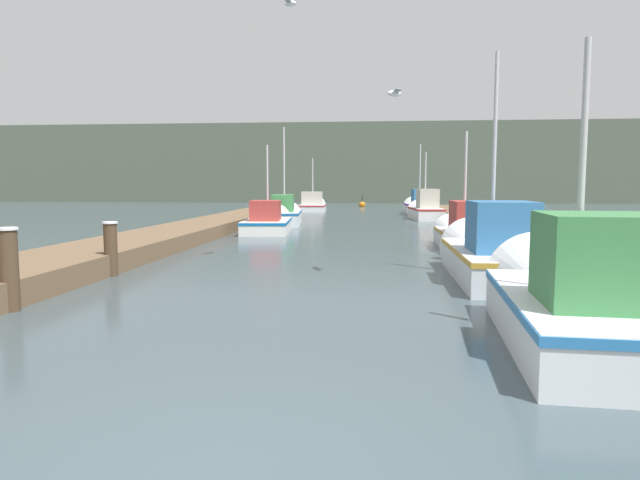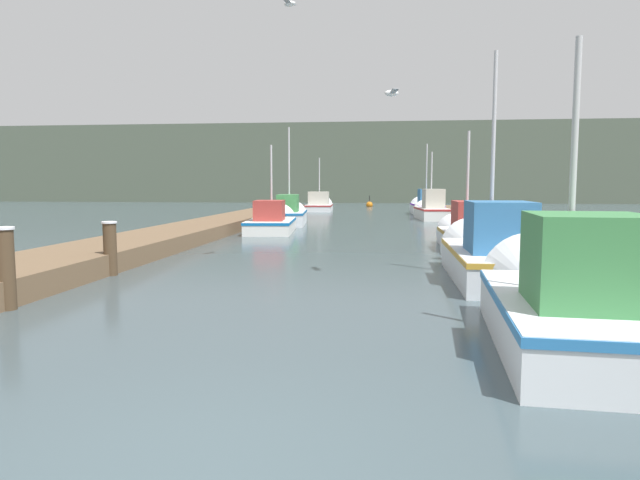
% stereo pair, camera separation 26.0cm
% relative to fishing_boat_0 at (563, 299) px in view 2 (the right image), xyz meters
% --- Properties ---
extents(dock_left, '(2.29, 40.00, 0.46)m').
position_rel_fishing_boat_0_xyz_m(dock_left, '(-9.16, 12.01, -0.25)').
color(dock_left, brown).
rests_on(dock_left, ground_plane).
extents(dock_right, '(2.29, 40.00, 0.46)m').
position_rel_fishing_boat_0_xyz_m(dock_right, '(2.20, 12.01, -0.25)').
color(dock_right, brown).
rests_on(dock_right, ground_plane).
extents(distant_shore_ridge, '(120.00, 16.00, 7.84)m').
position_rel_fishing_boat_0_xyz_m(distant_shore_ridge, '(-3.48, 56.27, 3.44)').
color(distant_shore_ridge, '#4C5647').
rests_on(distant_shore_ridge, ground_plane).
extents(fishing_boat_0, '(2.06, 4.85, 4.20)m').
position_rel_fishing_boat_0_xyz_m(fishing_boat_0, '(0.00, 0.00, 0.00)').
color(fishing_boat_0, silver).
rests_on(fishing_boat_0, ground_plane).
extents(fishing_boat_1, '(1.67, 5.19, 5.06)m').
position_rel_fishing_boat_0_xyz_m(fishing_boat_1, '(-0.10, 4.79, 0.01)').
color(fishing_boat_1, silver).
rests_on(fishing_boat_1, ground_plane).
extents(fishing_boat_2, '(1.45, 4.94, 3.88)m').
position_rel_fishing_boat_0_xyz_m(fishing_boat_2, '(0.14, 10.20, -0.04)').
color(fishing_boat_2, silver).
rests_on(fishing_boat_2, ground_plane).
extents(fishing_boat_3, '(2.11, 4.83, 4.01)m').
position_rel_fishing_boat_0_xyz_m(fishing_boat_3, '(-6.87, 15.36, -0.10)').
color(fishing_boat_3, silver).
rests_on(fishing_boat_3, ground_plane).
extents(fishing_boat_4, '(1.93, 4.85, 4.96)m').
position_rel_fishing_boat_0_xyz_m(fishing_boat_4, '(-6.88, 19.42, -0.02)').
color(fishing_boat_4, silver).
rests_on(fishing_boat_4, ground_plane).
extents(fishing_boat_5, '(1.78, 4.45, 3.97)m').
position_rel_fishing_boat_0_xyz_m(fishing_boat_5, '(0.11, 23.95, 0.03)').
color(fishing_boat_5, silver).
rests_on(fishing_boat_5, ground_plane).
extents(fishing_boat_6, '(1.83, 5.87, 4.74)m').
position_rel_fishing_boat_0_xyz_m(fishing_boat_6, '(0.14, 28.58, 0.01)').
color(fishing_boat_6, silver).
rests_on(fishing_boat_6, ground_plane).
extents(fishing_boat_7, '(1.98, 4.41, 4.30)m').
position_rel_fishing_boat_0_xyz_m(fishing_boat_7, '(-6.97, 32.45, -0.09)').
color(fishing_boat_7, silver).
rests_on(fishing_boat_7, ground_plane).
extents(mooring_piling_0, '(0.31, 0.31, 1.29)m').
position_rel_fishing_boat_0_xyz_m(mooring_piling_0, '(-8.06, 0.62, 0.17)').
color(mooring_piling_0, '#473523').
rests_on(mooring_piling_0, ground_plane).
extents(mooring_piling_1, '(0.31, 0.31, 1.24)m').
position_rel_fishing_boat_0_xyz_m(mooring_piling_1, '(0.99, 11.55, 0.14)').
color(mooring_piling_1, '#473523').
rests_on(mooring_piling_1, ground_plane).
extents(mooring_piling_2, '(0.32, 0.32, 1.15)m').
position_rel_fishing_boat_0_xyz_m(mooring_piling_2, '(-8.05, 3.93, 0.10)').
color(mooring_piling_2, '#473523').
rests_on(mooring_piling_2, ground_plane).
extents(channel_buoy, '(0.54, 0.54, 1.04)m').
position_rel_fishing_boat_0_xyz_m(channel_buoy, '(-3.69, 39.80, -0.33)').
color(channel_buoy, '#BF6513').
rests_on(channel_buoy, ground_plane).
extents(seagull_lead, '(0.31, 0.56, 0.12)m').
position_rel_fishing_boat_0_xyz_m(seagull_lead, '(-2.18, 3.99, 3.22)').
color(seagull_lead, white).
extents(seagull_1, '(0.31, 0.56, 0.12)m').
position_rel_fishing_boat_0_xyz_m(seagull_1, '(-4.48, 5.74, 5.51)').
color(seagull_1, white).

